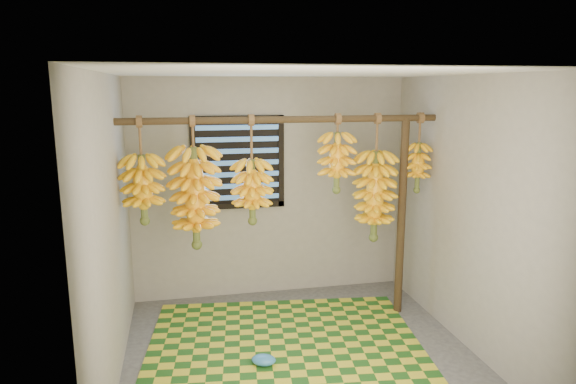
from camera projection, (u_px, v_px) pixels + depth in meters
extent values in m
cube|color=#434343|center=(301.00, 357.00, 4.44)|extent=(3.00, 3.00, 0.01)
cube|color=silver|center=(303.00, 72.00, 3.96)|extent=(3.00, 3.00, 0.01)
cube|color=gray|center=(270.00, 188.00, 5.64)|extent=(3.00, 0.01, 2.40)
cube|color=gray|center=(109.00, 234.00, 3.89)|extent=(0.01, 3.00, 2.40)
cube|color=gray|center=(468.00, 214.00, 4.51)|extent=(0.01, 3.00, 2.40)
cube|color=black|center=(238.00, 163.00, 5.49)|extent=(1.00, 0.04, 1.00)
cylinder|color=#41301A|center=(285.00, 120.00, 4.71)|extent=(3.00, 0.06, 0.06)
cylinder|color=#41301A|center=(401.00, 218.00, 5.16)|extent=(0.08, 0.08, 2.00)
cube|color=#1B4D16|center=(285.00, 345.00, 4.64)|extent=(2.66, 2.23, 0.01)
ellipsoid|color=teal|center=(264.00, 360.00, 4.29)|extent=(0.25, 0.22, 0.09)
cylinder|color=brown|center=(140.00, 138.00, 4.48)|extent=(0.02, 0.02, 0.35)
cylinder|color=#4C5923|center=(143.00, 187.00, 4.56)|extent=(0.06, 0.06, 0.58)
cylinder|color=brown|center=(193.00, 134.00, 4.56)|extent=(0.02, 0.02, 0.29)
cylinder|color=#4C5923|center=(195.00, 196.00, 4.68)|extent=(0.07, 0.07, 0.89)
cylinder|color=brown|center=(251.00, 140.00, 4.68)|extent=(0.02, 0.02, 0.42)
cylinder|color=#4C5923|center=(252.00, 189.00, 4.78)|extent=(0.06, 0.06, 0.57)
cylinder|color=brown|center=(338.00, 126.00, 4.83)|extent=(0.02, 0.02, 0.18)
cylinder|color=#4C5923|center=(337.00, 160.00, 4.89)|extent=(0.06, 0.06, 0.54)
cylinder|color=brown|center=(377.00, 135.00, 4.93)|extent=(0.02, 0.02, 0.38)
cylinder|color=#4C5923|center=(375.00, 194.00, 5.04)|extent=(0.07, 0.07, 0.85)
cylinder|color=brown|center=(420.00, 130.00, 5.01)|extent=(0.02, 0.02, 0.30)
cylinder|color=#4C5923|center=(418.00, 165.00, 5.08)|extent=(0.05, 0.05, 0.46)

